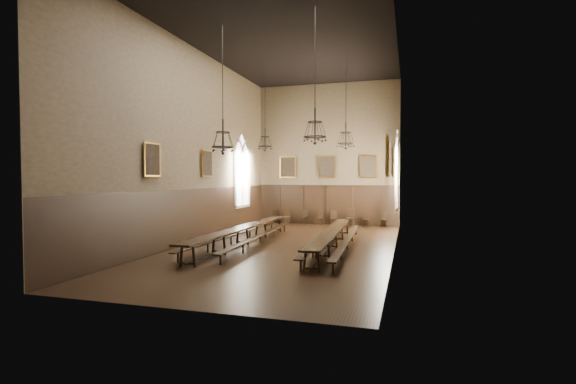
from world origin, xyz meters
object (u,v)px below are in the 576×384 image
at_px(chair_1, 288,220).
at_px(chandelier_back_right, 346,137).
at_px(chair_7, 384,222).
at_px(bench_right_inner, 322,241).
at_px(bench_left_outer, 231,238).
at_px(bench_left_inner, 260,238).
at_px(chair_4, 334,221).
at_px(table_left, 243,236).
at_px(chair_2, 304,220).
at_px(chandelier_front_right, 315,128).
at_px(chair_5, 350,221).
at_px(chair_0, 273,219).
at_px(chandelier_back_left, 265,140).
at_px(chair_3, 319,221).
at_px(chandelier_front_left, 223,139).
at_px(bench_right_outer, 347,243).
at_px(chair_6, 366,222).
at_px(table_right, 331,240).

xyz_separation_m(chair_1, chandelier_back_right, (4.59, -5.67, 4.68)).
xyz_separation_m(chair_7, chandelier_back_right, (-1.50, -5.62, 4.67)).
distance_m(bench_right_inner, chair_7, 8.53).
bearing_deg(chair_7, bench_left_outer, -124.69).
distance_m(bench_left_inner, chair_4, 8.56).
relative_size(table_left, chair_2, 11.28).
bearing_deg(chandelier_front_right, chair_1, 110.78).
relative_size(bench_left_outer, chair_4, 10.12).
bearing_deg(chair_5, chair_0, -178.73).
xyz_separation_m(bench_left_inner, bench_right_inner, (2.83, -0.00, 0.01)).
xyz_separation_m(bench_left_inner, chair_7, (4.95, 8.26, 0.01)).
bearing_deg(chair_2, chandelier_front_right, -55.54).
relative_size(chandelier_back_left, chandelier_back_right, 1.01).
relative_size(chair_3, chandelier_front_left, 0.19).
bearing_deg(chandelier_front_left, chair_3, 81.14).
relative_size(table_left, bench_right_outer, 1.07).
distance_m(bench_right_outer, chair_6, 8.46).
xyz_separation_m(chandelier_back_right, chandelier_front_left, (-4.14, -5.02, -0.43)).
xyz_separation_m(bench_left_inner, chair_6, (3.88, 8.26, -0.01)).
distance_m(table_left, chair_3, 8.81).
bearing_deg(table_left, bench_right_inner, 6.05).
distance_m(bench_left_inner, bench_right_inner, 2.83).
bearing_deg(bench_left_outer, chair_4, 70.00).
relative_size(chair_2, chair_5, 0.90).
relative_size(bench_right_outer, chandelier_back_right, 2.22).
height_order(table_left, table_right, table_left).
xyz_separation_m(chair_0, chair_2, (2.10, -0.04, 0.01)).
bearing_deg(table_left, chair_0, 99.49).
bearing_deg(bench_right_outer, chandelier_front_left, -154.85).
bearing_deg(bench_right_inner, chair_2, 109.10).
xyz_separation_m(bench_left_outer, bench_right_inner, (4.10, 0.33, 0.03)).
xyz_separation_m(table_left, chair_6, (4.57, 8.64, -0.14)).
distance_m(table_right, chandelier_back_left, 6.68).
relative_size(chair_1, chandelier_front_left, 0.19).
bearing_deg(bench_left_inner, chandelier_back_left, 104.29).
xyz_separation_m(chair_1, chair_2, (1.09, 0.00, -0.00)).
bearing_deg(chandelier_back_left, chair_0, 104.48).
height_order(chandelier_back_right, chandelier_front_left, same).
bearing_deg(bench_left_inner, chair_4, 77.25).
distance_m(bench_left_outer, bench_right_outer, 5.23).
xyz_separation_m(bench_left_outer, chair_6, (5.15, 8.59, 0.01)).
height_order(bench_left_outer, chair_7, chair_7).
bearing_deg(chandelier_back_right, bench_right_outer, -79.86).
xyz_separation_m(chair_0, chandelier_front_left, (1.47, -10.74, 4.26)).
relative_size(table_right, bench_right_outer, 0.99).
relative_size(bench_right_outer, chandelier_front_left, 2.01).
xyz_separation_m(chair_5, chandelier_front_left, (-3.63, -10.66, 4.22)).
bearing_deg(chair_4, chair_6, -13.23).
distance_m(chair_3, chandelier_front_left, 11.59).
distance_m(bench_left_outer, chair_5, 9.59).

